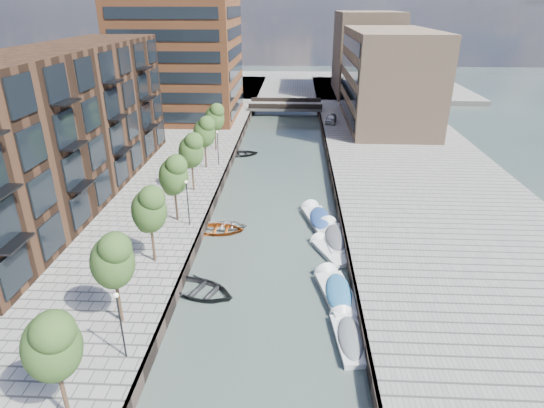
# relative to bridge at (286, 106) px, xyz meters

# --- Properties ---
(water) EXTENTS (300.00, 300.00, 0.00)m
(water) POSITION_rel_bridge_xyz_m (0.00, -32.00, -1.39)
(water) COLOR #38473F
(water) RESTS_ON ground
(quay_right) EXTENTS (20.00, 140.00, 1.00)m
(quay_right) POSITION_rel_bridge_xyz_m (16.00, -32.00, -0.89)
(quay_right) COLOR gray
(quay_right) RESTS_ON ground
(quay_wall_left) EXTENTS (0.25, 140.00, 1.00)m
(quay_wall_left) POSITION_rel_bridge_xyz_m (-6.10, -32.00, -0.89)
(quay_wall_left) COLOR #332823
(quay_wall_left) RESTS_ON ground
(quay_wall_right) EXTENTS (0.25, 140.00, 1.00)m
(quay_wall_right) POSITION_rel_bridge_xyz_m (6.10, -32.00, -0.89)
(quay_wall_right) COLOR #332823
(quay_wall_right) RESTS_ON ground
(far_closure) EXTENTS (80.00, 40.00, 1.00)m
(far_closure) POSITION_rel_bridge_xyz_m (0.00, 28.00, -0.89)
(far_closure) COLOR gray
(far_closure) RESTS_ON ground
(apartment_block) EXTENTS (8.00, 38.00, 14.00)m
(apartment_block) POSITION_rel_bridge_xyz_m (-20.00, -42.00, 6.61)
(apartment_block) COLOR #321E13
(apartment_block) RESTS_ON quay_left
(tower) EXTENTS (18.00, 18.00, 30.00)m
(tower) POSITION_rel_bridge_xyz_m (-17.00, -7.00, 14.61)
(tower) COLOR brown
(tower) RESTS_ON quay_left
(tan_block_near) EXTENTS (12.00, 25.00, 14.00)m
(tan_block_near) POSITION_rel_bridge_xyz_m (16.00, -10.00, 6.61)
(tan_block_near) COLOR #95765B
(tan_block_near) RESTS_ON quay_right
(tan_block_far) EXTENTS (12.00, 20.00, 16.00)m
(tan_block_far) POSITION_rel_bridge_xyz_m (16.00, 16.00, 7.61)
(tan_block_far) COLOR #95765B
(tan_block_far) RESTS_ON quay_right
(bridge) EXTENTS (13.00, 6.00, 1.30)m
(bridge) POSITION_rel_bridge_xyz_m (0.00, 0.00, 0.00)
(bridge) COLOR gray
(bridge) RESTS_ON ground
(tree_0) EXTENTS (2.50, 2.50, 5.95)m
(tree_0) POSITION_rel_bridge_xyz_m (-8.50, -68.00, 3.92)
(tree_0) COLOR #382619
(tree_0) RESTS_ON quay_left
(tree_1) EXTENTS (2.50, 2.50, 5.95)m
(tree_1) POSITION_rel_bridge_xyz_m (-8.50, -61.00, 3.92)
(tree_1) COLOR #382619
(tree_1) RESTS_ON quay_left
(tree_2) EXTENTS (2.50, 2.50, 5.95)m
(tree_2) POSITION_rel_bridge_xyz_m (-8.50, -54.00, 3.92)
(tree_2) COLOR #382619
(tree_2) RESTS_ON quay_left
(tree_3) EXTENTS (2.50, 2.50, 5.95)m
(tree_3) POSITION_rel_bridge_xyz_m (-8.50, -47.00, 3.92)
(tree_3) COLOR #382619
(tree_3) RESTS_ON quay_left
(tree_4) EXTENTS (2.50, 2.50, 5.95)m
(tree_4) POSITION_rel_bridge_xyz_m (-8.50, -40.00, 3.92)
(tree_4) COLOR #382619
(tree_4) RESTS_ON quay_left
(tree_5) EXTENTS (2.50, 2.50, 5.95)m
(tree_5) POSITION_rel_bridge_xyz_m (-8.50, -33.00, 3.92)
(tree_5) COLOR #382619
(tree_5) RESTS_ON quay_left
(tree_6) EXTENTS (2.50, 2.50, 5.95)m
(tree_6) POSITION_rel_bridge_xyz_m (-8.50, -26.00, 3.92)
(tree_6) COLOR #382619
(tree_6) RESTS_ON quay_left
(lamp_0) EXTENTS (0.24, 0.24, 4.12)m
(lamp_0) POSITION_rel_bridge_xyz_m (-7.20, -64.00, 2.12)
(lamp_0) COLOR black
(lamp_0) RESTS_ON quay_left
(lamp_1) EXTENTS (0.24, 0.24, 4.12)m
(lamp_1) POSITION_rel_bridge_xyz_m (-7.20, -48.00, 2.12)
(lamp_1) COLOR black
(lamp_1) RESTS_ON quay_left
(lamp_2) EXTENTS (0.24, 0.24, 4.12)m
(lamp_2) POSITION_rel_bridge_xyz_m (-7.20, -32.00, 2.12)
(lamp_2) COLOR black
(lamp_2) RESTS_ON quay_left
(sloop_0) EXTENTS (6.17, 5.38, 1.07)m
(sloop_0) POSITION_rel_bridge_xyz_m (-4.60, -56.62, -1.39)
(sloop_0) COLOR black
(sloop_0) RESTS_ON ground
(sloop_2) EXTENTS (4.62, 3.31, 0.95)m
(sloop_2) POSITION_rel_bridge_xyz_m (-4.84, -47.29, -1.39)
(sloop_2) COLOR #A14411
(sloop_2) RESTS_ON ground
(sloop_3) EXTENTS (4.25, 3.13, 0.85)m
(sloop_3) POSITION_rel_bridge_xyz_m (-4.40, -46.46, -1.39)
(sloop_3) COLOR #B1B1AF
(sloop_3) RESTS_ON ground
(sloop_4) EXTENTS (5.12, 4.09, 0.95)m
(sloop_4) POSITION_rel_bridge_xyz_m (-5.30, -25.21, -1.39)
(sloop_4) COLOR black
(sloop_4) RESTS_ON ground
(motorboat_0) EXTENTS (3.12, 5.92, 1.88)m
(motorboat_0) POSITION_rel_bridge_xyz_m (4.85, -56.17, -1.16)
(motorboat_0) COLOR white
(motorboat_0) RESTS_ON ground
(motorboat_1) EXTENTS (2.18, 4.94, 1.60)m
(motorboat_1) POSITION_rel_bridge_xyz_m (5.26, -60.73, -1.20)
(motorboat_1) COLOR white
(motorboat_1) RESTS_ON ground
(motorboat_2) EXTENTS (3.34, 4.83, 1.53)m
(motorboat_2) POSITION_rel_bridge_xyz_m (4.68, -50.24, -1.30)
(motorboat_2) COLOR white
(motorboat_2) RESTS_ON ground
(motorboat_3) EXTENTS (3.37, 6.00, 1.90)m
(motorboat_3) POSITION_rel_bridge_xyz_m (4.06, -44.43, -1.16)
(motorboat_3) COLOR white
(motorboat_3) RESTS_ON ground
(motorboat_4) EXTENTS (2.91, 5.96, 1.90)m
(motorboat_4) POSITION_rel_bridge_xyz_m (5.31, -48.13, -1.16)
(motorboat_4) COLOR silver
(motorboat_4) RESTS_ON ground
(car) EXTENTS (2.24, 4.24, 1.38)m
(car) POSITION_rel_bridge_xyz_m (7.50, -10.65, 0.30)
(car) COLOR #A9AAAE
(car) RESTS_ON quay_right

